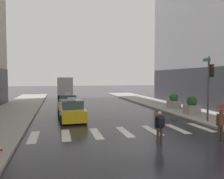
{
  "coord_description": "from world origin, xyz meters",
  "views": [
    {
      "loc": [
        -4.03,
        -10.44,
        3.41
      ],
      "look_at": [
        0.38,
        8.0,
        2.37
      ],
      "focal_mm": 36.53,
      "sensor_mm": 36.0,
      "label": 1
    }
  ],
  "objects": [
    {
      "name": "planter_mid_block",
      "position": [
        7.71,
        11.0,
        0.87
      ],
      "size": [
        1.1,
        1.1,
        1.6
      ],
      "color": "#A8A399",
      "rests_on": "curb_right"
    },
    {
      "name": "ground_plane",
      "position": [
        0.0,
        0.0,
        0.0
      ],
      "size": [
        160.0,
        160.0,
        0.0
      ],
      "primitive_type": "plane",
      "color": "#26262B"
    },
    {
      "name": "pedestrian_with_umbrella",
      "position": [
        4.58,
        0.03,
        1.52
      ],
      "size": [
        0.96,
        0.96,
        1.94
      ],
      "color": "#473D33",
      "rests_on": "ground"
    },
    {
      "name": "box_truck",
      "position": [
        -2.84,
        25.97,
        1.85
      ],
      "size": [
        2.56,
        7.63,
        3.35
      ],
      "color": "#2D2D2D",
      "rests_on": "ground"
    },
    {
      "name": "traffic_light_pole",
      "position": [
        6.93,
        4.29,
        3.26
      ],
      "size": [
        0.44,
        0.84,
        4.8
      ],
      "color": "#47474C",
      "rests_on": "curb_right"
    },
    {
      "name": "taxi_second",
      "position": [
        -3.06,
        13.22,
        0.72
      ],
      "size": [
        2.0,
        4.57,
        1.8
      ],
      "color": "gold",
      "rests_on": "ground"
    },
    {
      "name": "pedestrian_with_backpack",
      "position": [
        1.04,
        0.21,
        0.97
      ],
      "size": [
        0.55,
        0.43,
        1.65
      ],
      "color": "#473D33",
      "rests_on": "ground"
    },
    {
      "name": "planter_near_corner",
      "position": [
        7.41,
        7.26,
        0.87
      ],
      "size": [
        1.1,
        1.1,
        1.6
      ],
      "color": "#A8A399",
      "rests_on": "curb_right"
    },
    {
      "name": "taxi_lead",
      "position": [
        -2.99,
        7.68,
        0.72
      ],
      "size": [
        2.11,
        4.62,
        1.8
      ],
      "color": "yellow",
      "rests_on": "ground"
    },
    {
      "name": "crosswalk_markings",
      "position": [
        -0.0,
        3.0,
        0.0
      ],
      "size": [
        11.3,
        2.8,
        0.01
      ],
      "color": "silver",
      "rests_on": "ground"
    }
  ]
}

